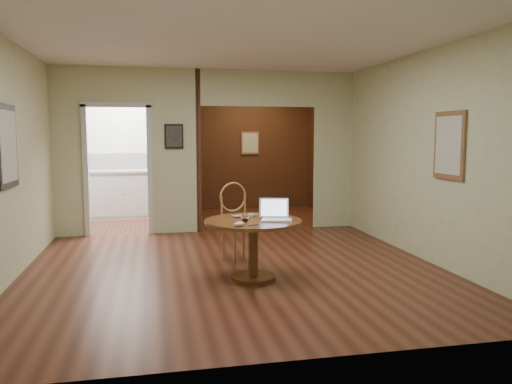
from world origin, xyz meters
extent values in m
plane|color=#3E1C11|center=(0.00, 0.00, 0.00)|extent=(5.00, 5.00, 0.00)
plane|color=silver|center=(0.00, 0.00, 2.70)|extent=(5.00, 5.00, 0.00)
plane|color=beige|center=(0.00, -2.50, 1.35)|extent=(5.00, 0.00, 5.00)
plane|color=beige|center=(-2.50, 0.00, 1.35)|extent=(0.00, 5.00, 5.00)
plane|color=beige|center=(2.50, 0.00, 1.35)|extent=(0.00, 5.00, 5.00)
cube|color=beige|center=(-2.25, 2.50, 1.35)|extent=(0.50, 2.70, 0.04)
cube|color=beige|center=(-0.60, 2.50, 1.35)|extent=(0.80, 2.70, 0.04)
cube|color=beige|center=(2.15, 2.50, 1.35)|extent=(0.70, 2.70, 0.04)
plane|color=white|center=(-1.35, 4.50, 1.35)|extent=(2.70, 0.00, 2.70)
plane|color=#351B0F|center=(1.15, 5.00, 1.35)|extent=(2.70, 0.00, 2.70)
cube|color=#351B0F|center=(-0.20, 3.75, 1.35)|extent=(0.08, 2.50, 2.70)
cube|color=black|center=(-2.48, 0.00, 1.50)|extent=(0.03, 0.70, 0.90)
cube|color=brown|center=(2.48, -0.50, 1.50)|extent=(0.03, 0.60, 0.80)
cube|color=black|center=(-0.60, 2.48, 1.60)|extent=(0.30, 0.03, 0.40)
cube|color=beige|center=(1.15, 4.98, 1.45)|extent=(0.40, 0.03, 0.50)
cube|color=white|center=(-1.35, 4.49, 1.10)|extent=(2.00, 0.02, 0.32)
cylinder|color=#5C2E17|center=(0.14, -0.43, 0.02)|extent=(0.51, 0.51, 0.05)
cylinder|color=#5C2E17|center=(0.14, -0.43, 0.33)|extent=(0.11, 0.11, 0.59)
cylinder|color=#5C2E17|center=(0.14, -0.43, 0.66)|extent=(1.09, 1.09, 0.04)
cylinder|color=olive|center=(0.12, 0.41, 0.46)|extent=(0.55, 0.55, 0.03)
cylinder|color=olive|center=(0.03, 0.22, 0.23)|extent=(0.03, 0.03, 0.46)
cylinder|color=olive|center=(0.32, 0.32, 0.23)|extent=(0.03, 0.03, 0.46)
cylinder|color=olive|center=(-0.07, 0.51, 0.23)|extent=(0.03, 0.03, 0.46)
cylinder|color=olive|center=(0.21, 0.61, 0.23)|extent=(0.03, 0.03, 0.46)
cylinder|color=olive|center=(-0.09, 0.50, 0.65)|extent=(0.03, 0.03, 0.37)
cylinder|color=olive|center=(0.23, 0.62, 0.65)|extent=(0.03, 0.03, 0.37)
torus|color=olive|center=(0.07, 0.57, 0.82)|extent=(0.38, 0.16, 0.39)
cube|color=silver|center=(0.38, -0.52, 0.69)|extent=(0.38, 0.31, 0.02)
cube|color=silver|center=(0.38, -0.55, 0.70)|extent=(0.30, 0.19, 0.00)
cube|color=silver|center=(0.38, -0.39, 0.80)|extent=(0.34, 0.14, 0.22)
cube|color=#8790AB|center=(0.38, -0.39, 0.80)|extent=(0.29, 0.11, 0.18)
imported|color=silver|center=(0.09, -0.23, 0.69)|extent=(0.34, 0.28, 0.02)
ellipsoid|color=silver|center=(-0.08, -0.79, 0.70)|extent=(0.14, 0.11, 0.05)
cylinder|color=navy|center=(0.07, -0.77, 0.68)|extent=(0.13, 0.06, 0.01)
cube|color=silver|center=(-1.35, 4.20, 0.45)|extent=(2.00, 0.55, 0.90)
cube|color=silver|center=(-1.35, 4.20, 0.92)|extent=(2.06, 0.60, 0.04)
sphere|color=#B20C0C|center=(-1.50, 3.91, 0.50)|extent=(0.03, 0.03, 0.03)
sphere|color=#B20C0C|center=(-0.50, 3.91, 0.50)|extent=(0.03, 0.03, 0.03)
ellipsoid|color=tan|center=(-0.78, 4.20, 1.09)|extent=(0.37, 0.34, 0.29)
camera|label=1|loc=(-0.94, -5.81, 1.62)|focal=35.00mm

